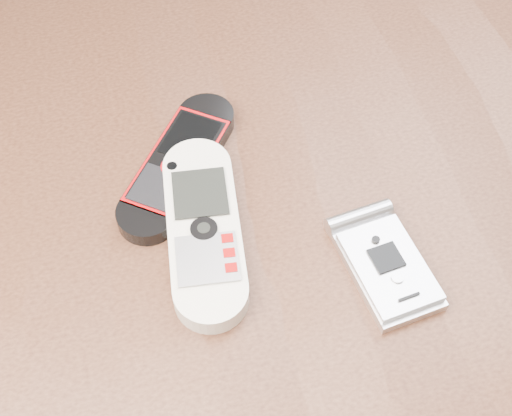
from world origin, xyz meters
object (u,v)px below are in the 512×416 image
at_px(table, 250,286).
at_px(nokia_black_red, 178,164).
at_px(nokia_white, 204,228).
at_px(motorola_razr, 387,265).

relative_size(table, nokia_black_red, 8.08).
distance_m(nokia_white, nokia_black_red, 0.06).
xyz_separation_m(nokia_black_red, motorola_razr, (0.12, -0.12, 0.00)).
xyz_separation_m(nokia_white, motorola_razr, (0.12, -0.06, -0.00)).
height_order(table, nokia_white, nokia_white).
bearing_deg(nokia_black_red, table, -16.52).
height_order(nokia_white, nokia_black_red, nokia_white).
distance_m(table, motorola_razr, 0.16).
relative_size(table, motorola_razr, 12.40).
bearing_deg(nokia_white, motorola_razr, -20.73).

